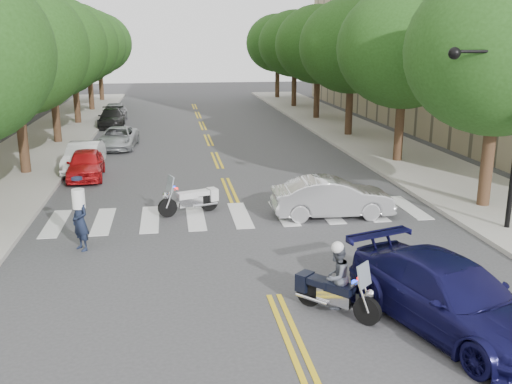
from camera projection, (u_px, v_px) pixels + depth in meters
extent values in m
plane|color=#38383A|center=(274.00, 295.00, 13.67)|extent=(140.00, 140.00, 0.00)
cube|color=#9E9991|center=(46.00, 143.00, 33.27)|extent=(5.00, 60.00, 0.15)
cube|color=#9E9991|center=(359.00, 135.00, 36.04)|extent=(5.00, 60.00, 0.15)
cylinder|color=#382316|center=(23.00, 139.00, 25.32)|extent=(0.44, 0.44, 3.32)
ellipsoid|color=#1F4413|center=(13.00, 48.00, 24.31)|extent=(6.40, 6.40, 5.76)
cylinder|color=#382316|center=(56.00, 116.00, 32.96)|extent=(0.44, 0.44, 3.32)
ellipsoid|color=#1F4413|center=(50.00, 46.00, 31.95)|extent=(6.40, 6.40, 5.76)
cylinder|color=#382316|center=(77.00, 101.00, 40.60)|extent=(0.44, 0.44, 3.32)
ellipsoid|color=#1F4413|center=(72.00, 45.00, 39.59)|extent=(6.40, 6.40, 5.76)
cylinder|color=#382316|center=(91.00, 91.00, 48.24)|extent=(0.44, 0.44, 3.32)
ellipsoid|color=#1F4413|center=(87.00, 44.00, 47.22)|extent=(6.40, 6.40, 5.76)
cylinder|color=#382316|center=(101.00, 84.00, 55.87)|extent=(0.44, 0.44, 3.32)
ellipsoid|color=#1F4413|center=(98.00, 43.00, 54.86)|extent=(6.40, 6.40, 5.76)
cylinder|color=#382316|center=(487.00, 164.00, 20.25)|extent=(0.44, 0.44, 3.32)
ellipsoid|color=#1F4413|center=(499.00, 51.00, 19.24)|extent=(6.40, 6.40, 5.76)
cylinder|color=#382316|center=(399.00, 130.00, 27.89)|extent=(0.44, 0.44, 3.32)
ellipsoid|color=#1F4413|center=(404.00, 47.00, 26.88)|extent=(6.40, 6.40, 5.76)
cylinder|color=#382316|center=(349.00, 110.00, 35.53)|extent=(0.44, 0.44, 3.32)
ellipsoid|color=#1F4413|center=(352.00, 46.00, 34.51)|extent=(6.40, 6.40, 5.76)
cylinder|color=#382316|center=(317.00, 98.00, 43.16)|extent=(0.44, 0.44, 3.32)
ellipsoid|color=#1F4413|center=(318.00, 44.00, 42.15)|extent=(6.40, 6.40, 5.76)
cylinder|color=#382316|center=(294.00, 89.00, 50.80)|extent=(0.44, 0.44, 3.32)
ellipsoid|color=#1F4413|center=(295.00, 44.00, 49.79)|extent=(6.40, 6.40, 5.76)
cylinder|color=#382316|center=(277.00, 82.00, 58.44)|extent=(0.44, 0.44, 3.32)
ellipsoid|color=#1F4413|center=(278.00, 43.00, 57.43)|extent=(6.40, 6.40, 5.76)
cylinder|color=black|center=(490.00, 51.00, 16.58)|extent=(2.40, 0.10, 0.10)
sphere|color=black|center=(454.00, 53.00, 16.43)|extent=(0.36, 0.36, 0.36)
cylinder|color=black|center=(367.00, 311.00, 12.20)|extent=(0.52, 0.55, 0.63)
cylinder|color=black|center=(309.00, 292.00, 13.09)|extent=(0.55, 0.58, 0.63)
cube|color=silver|center=(336.00, 297.00, 12.65)|extent=(0.78, 0.81, 0.30)
cube|color=black|center=(340.00, 288.00, 12.53)|extent=(0.68, 0.70, 0.20)
cube|color=black|center=(320.00, 281.00, 12.83)|extent=(0.62, 0.63, 0.15)
cube|color=black|center=(305.00, 281.00, 13.11)|extent=(0.49, 0.48, 0.42)
cube|color=#8C99A5|center=(364.00, 275.00, 12.07)|extent=(0.44, 0.42, 0.51)
cube|color=red|center=(360.00, 279.00, 12.29)|extent=(0.13, 0.13, 0.07)
cube|color=#0C26E5|center=(355.00, 282.00, 12.12)|extent=(0.13, 0.13, 0.07)
imported|color=#474C56|center=(337.00, 277.00, 12.52)|extent=(0.89, 0.89, 1.46)
sphere|color=silver|center=(338.00, 248.00, 12.35)|extent=(0.28, 0.28, 0.28)
cylinder|color=black|center=(168.00, 208.00, 19.61)|extent=(0.67, 0.36, 0.66)
cylinder|color=black|center=(209.00, 202.00, 20.35)|extent=(0.68, 0.40, 0.66)
cube|color=silver|center=(190.00, 201.00, 19.98)|extent=(0.93, 0.60, 0.31)
cube|color=silver|center=(187.00, 195.00, 19.87)|extent=(0.76, 0.57, 0.21)
cube|color=silver|center=(201.00, 193.00, 20.12)|extent=(0.64, 0.55, 0.16)
cube|color=silver|center=(212.00, 194.00, 20.35)|extent=(0.43, 0.51, 0.44)
cube|color=#8C99A5|center=(170.00, 184.00, 19.45)|extent=(0.31, 0.51, 0.53)
cube|color=red|center=(176.00, 189.00, 19.48)|extent=(0.13, 0.13, 0.08)
cube|color=#0C26E5|center=(174.00, 187.00, 19.68)|extent=(0.13, 0.13, 0.08)
imported|color=#161E32|center=(80.00, 221.00, 16.41)|extent=(0.73, 0.76, 1.75)
imported|color=silver|center=(332.00, 197.00, 19.58)|extent=(4.19, 1.59, 1.37)
imported|color=#0F0E3E|center=(450.00, 296.00, 11.91)|extent=(3.57, 5.52, 1.49)
imported|color=red|center=(86.00, 164.00, 25.04)|extent=(1.69, 3.80, 1.27)
imported|color=silver|center=(84.00, 157.00, 26.43)|extent=(1.60, 4.07, 1.32)
imported|color=#9A9DA1|center=(118.00, 138.00, 31.98)|extent=(2.23, 4.34, 1.17)
imported|color=black|center=(112.00, 118.00, 39.80)|extent=(1.87, 4.34, 1.25)
imported|color=gray|center=(115.00, 112.00, 42.28)|extent=(1.71, 4.16, 1.41)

